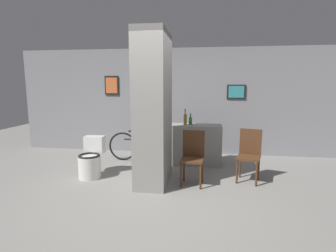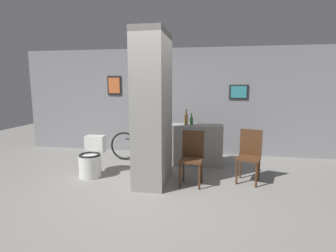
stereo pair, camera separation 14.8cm
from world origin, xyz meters
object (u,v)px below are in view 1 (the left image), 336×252
(toilet, at_px, (91,161))
(chair_near_pillar, at_px, (193,155))
(bicycle, at_px, (143,146))
(bottle_tall, at_px, (185,119))
(chair_by_doorway, at_px, (249,153))

(toilet, height_order, chair_near_pillar, chair_near_pillar)
(toilet, relative_size, bicycle, 0.47)
(bicycle, distance_m, bottle_tall, 1.17)
(toilet, distance_m, bottle_tall, 2.10)
(bicycle, bearing_deg, toilet, -122.74)
(chair_near_pillar, height_order, bicycle, chair_near_pillar)
(chair_near_pillar, relative_size, bicycle, 0.59)
(bottle_tall, bearing_deg, chair_near_pillar, -78.80)
(chair_by_doorway, xyz_separation_m, bicycle, (-2.18, 0.94, -0.17))
(toilet, height_order, bottle_tall, bottle_tall)
(bottle_tall, bearing_deg, toilet, -148.65)
(toilet, height_order, bicycle, toilet)
(chair_by_doorway, bearing_deg, chair_near_pillar, -147.76)
(chair_near_pillar, distance_m, chair_by_doorway, 1.03)
(toilet, relative_size, chair_near_pillar, 0.79)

